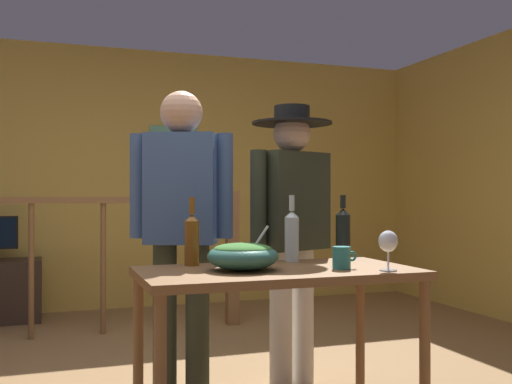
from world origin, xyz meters
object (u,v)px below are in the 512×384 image
person_standing_left (181,217)px  person_standing_right (292,218)px  mug_teal (342,258)px  framed_picture (174,149)px  stair_railing (66,245)px  wine_glass (388,243)px  serving_table (277,287)px  wine_bottle_amber (192,238)px  salad_bowl (243,255)px  wine_bottle_clear (292,235)px  wine_bottle_dark (343,233)px

person_standing_left → person_standing_right: bearing=-157.3°
mug_teal → person_standing_right: 0.73m
framed_picture → stair_railing: bearing=-135.6°
wine_glass → person_standing_right: person_standing_right is taller
serving_table → wine_bottle_amber: (-0.35, 0.25, 0.22)m
wine_glass → salad_bowl: bearing=158.2°
wine_glass → person_standing_left: bearing=132.4°
wine_glass → mug_teal: bearing=141.2°
person_standing_right → mug_teal: bearing=63.6°
wine_glass → person_standing_right: bearing=98.0°
salad_bowl → wine_glass: salad_bowl is taller
wine_bottle_clear → mug_teal: bearing=-74.7°
stair_railing → wine_bottle_amber: 2.14m
wine_glass → person_standing_left: person_standing_left is taller
wine_bottle_clear → stair_railing: bearing=117.2°
framed_picture → salad_bowl: size_ratio=1.46×
wine_glass → mug_teal: wine_glass is taller
stair_railing → mug_teal: 2.69m
framed_picture → person_standing_left: framed_picture is taller
wine_bottle_dark → person_standing_right: (-0.14, 0.38, 0.07)m
stair_railing → wine_bottle_clear: stair_railing is taller
framed_picture → wine_bottle_amber: bearing=-99.8°
stair_railing → wine_bottle_clear: size_ratio=11.23×
stair_railing → serving_table: bearing=-69.2°
wine_bottle_amber → wine_bottle_clear: 0.53m
wine_bottle_amber → wine_bottle_clear: (0.53, 0.00, 0.01)m
wine_bottle_amber → person_standing_left: 0.36m
salad_bowl → mug_teal: size_ratio=2.72×
wine_bottle_dark → person_standing_left: size_ratio=0.21×
serving_table → wine_bottle_clear: wine_bottle_clear is taller
salad_bowl → wine_glass: (0.61, -0.25, 0.06)m
wine_bottle_amber → mug_teal: 0.73m
wine_glass → wine_bottle_dark: 0.47m
person_standing_right → wine_glass: bearing=75.3°
serving_table → mug_teal: 0.33m
stair_railing → wine_bottle_clear: (1.06, -2.06, 0.19)m
wine_bottle_amber → person_standing_left: person_standing_left is taller
salad_bowl → person_standing_left: person_standing_left is taller
wine_bottle_amber → wine_bottle_dark: 0.81m
salad_bowl → wine_glass: bearing=-21.8°
serving_table → wine_bottle_dark: wine_bottle_dark is taller
salad_bowl → wine_bottle_clear: (0.35, 0.25, 0.07)m
stair_railing → salad_bowl: stair_railing is taller
person_standing_right → framed_picture: bearing=-109.7°
stair_railing → wine_glass: 2.88m
wine_bottle_dark → mug_teal: bearing=-118.4°
person_standing_right → wine_bottle_dark: bearing=87.2°
person_standing_left → wine_bottle_clear: bearing=168.2°
mug_teal → person_standing_left: size_ratio=0.07×
wine_bottle_amber → framed_picture: bearing=80.2°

